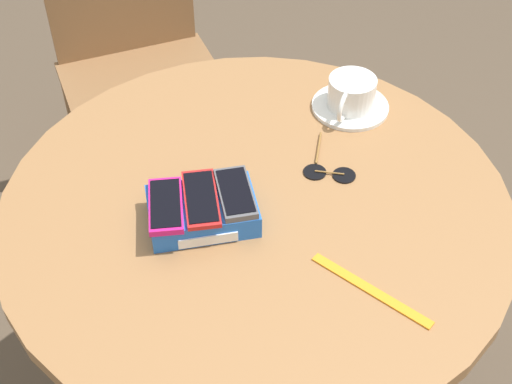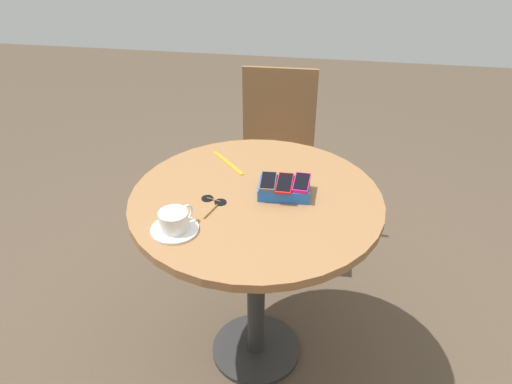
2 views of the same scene
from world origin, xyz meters
The scene contains 10 objects.
round_table centered at (0.00, 0.00, 0.65)m, with size 0.87×0.87×0.79m.
phone_box centered at (-0.09, -0.03, 0.81)m, with size 0.18×0.12×0.04m.
phone_magenta centered at (-0.15, -0.04, 0.83)m, with size 0.06×0.12×0.01m.
phone_red centered at (-0.09, -0.03, 0.83)m, with size 0.05×0.13×0.01m.
phone_gray centered at (-0.04, -0.03, 0.83)m, with size 0.06×0.12×0.01m.
saucer centered at (0.22, 0.23, 0.79)m, with size 0.15×0.15×0.01m, color white.
coffee_cup centered at (0.22, 0.22, 0.82)m, with size 0.09×0.12×0.06m.
lanyard_strap centered at (0.14, -0.22, 0.79)m, with size 0.21×0.02×0.00m, color orange.
sunglasses centered at (0.14, 0.05, 0.79)m, with size 0.09×0.14×0.01m.
chair_near_window centered at (-0.20, 0.86, 0.47)m, with size 0.52×0.52×0.87m.
Camera 1 is at (-0.13, -0.85, 1.64)m, focal length 50.00 mm.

